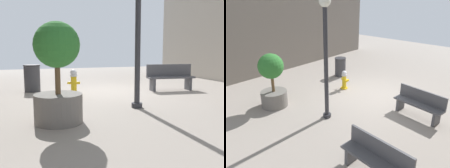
# 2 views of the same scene
# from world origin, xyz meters

# --- Properties ---
(ground_plane) EXTENTS (23.40, 23.40, 0.00)m
(ground_plane) POSITION_xyz_m (0.00, 0.00, 0.00)
(ground_plane) COLOR gray
(fire_hydrant) EXTENTS (0.42, 0.39, 0.85)m
(fire_hydrant) POSITION_xyz_m (1.46, 0.30, 0.42)
(fire_hydrant) COLOR gold
(fire_hydrant) RESTS_ON ground_plane
(bench_near) EXTENTS (1.79, 0.67, 0.95)m
(bench_near) POSITION_xyz_m (-2.08, 0.45, 0.50)
(bench_near) COLOR #4C4C51
(bench_near) RESTS_ON ground_plane
(planter_tree) EXTENTS (0.98, 0.98, 2.05)m
(planter_tree) POSITION_xyz_m (2.34, 3.38, 1.04)
(planter_tree) COLOR slate
(planter_tree) RESTS_ON ground_plane
(street_lamp) EXTENTS (0.36, 0.36, 4.01)m
(street_lamp) POSITION_xyz_m (0.25, 2.64, 2.48)
(street_lamp) COLOR #2D2D33
(street_lamp) RESTS_ON ground_plane
(trash_bin) EXTENTS (0.58, 0.58, 0.96)m
(trash_bin) POSITION_xyz_m (2.74, -0.87, 0.48)
(trash_bin) COLOR #38383D
(trash_bin) RESTS_ON ground_plane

